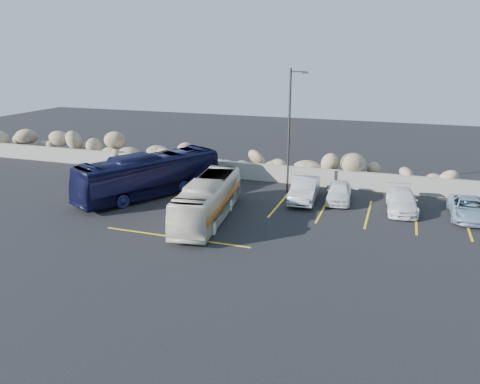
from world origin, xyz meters
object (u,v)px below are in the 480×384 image
(lamppost, at_px, (290,128))
(car_b, at_px, (304,190))
(vintage_bus, at_px, (208,200))
(car_a, at_px, (339,192))
(car_c, at_px, (402,201))
(tour_coach, at_px, (149,175))
(car_d, at_px, (468,208))

(lamppost, height_order, car_b, lamppost)
(vintage_bus, bearing_deg, car_b, 42.47)
(car_a, bearing_deg, vintage_bus, -143.25)
(vintage_bus, bearing_deg, lamppost, 57.12)
(car_c, bearing_deg, tour_coach, -176.16)
(tour_coach, relative_size, car_d, 2.41)
(car_c, bearing_deg, car_a, 167.13)
(car_d, bearing_deg, lamppost, 171.66)
(tour_coach, relative_size, car_b, 2.28)
(vintage_bus, xyz_separation_m, car_c, (10.14, 5.12, -0.55))
(tour_coach, xyz_separation_m, car_c, (15.42, 2.24, -0.78))
(tour_coach, xyz_separation_m, car_b, (9.63, 2.29, -0.66))
(lamppost, height_order, tour_coach, lamppost)
(vintage_bus, height_order, car_a, vintage_bus)
(car_c, relative_size, car_d, 1.00)
(lamppost, xyz_separation_m, tour_coach, (-8.30, -3.48, -2.92))
(lamppost, distance_m, car_b, 4.00)
(vintage_bus, bearing_deg, car_d, 12.66)
(car_a, distance_m, car_d, 7.29)
(vintage_bus, height_order, tour_coach, tour_coach)
(lamppost, bearing_deg, car_c, -9.82)
(lamppost, xyz_separation_m, car_c, (7.11, -1.23, -3.70))
(lamppost, xyz_separation_m, car_b, (1.33, -1.19, -3.58))
(vintage_bus, distance_m, car_b, 6.76)
(tour_coach, height_order, car_d, tour_coach)
(tour_coach, bearing_deg, lamppost, 50.05)
(lamppost, height_order, car_d, lamppost)
(tour_coach, relative_size, car_c, 2.40)
(car_c, height_order, car_d, car_c)
(car_b, relative_size, car_c, 1.05)
(car_a, bearing_deg, car_b, -170.94)
(car_a, bearing_deg, car_c, -13.15)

